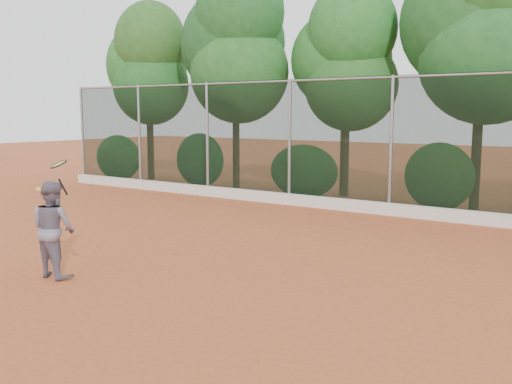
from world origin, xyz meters
The scene contains 7 objects.
ground centered at (0.00, 0.00, 0.00)m, with size 80.00×80.00×0.00m, color #AB4F28.
concrete_curb centered at (0.00, 6.82, 0.15)m, with size 24.00×0.20×0.30m, color silver.
tennis_player centered at (-2.21, -1.40, 0.77)m, with size 0.74×0.58×1.53m, color slate.
chainlink_fence centered at (0.00, 7.00, 1.86)m, with size 24.09×0.09×3.50m.
foliage_backdrop centered at (-0.55, 8.98, 4.40)m, with size 23.70×3.63×7.55m.
tennis_racket centered at (-1.89, -1.47, 1.76)m, with size 0.35×0.35×0.55m.
tennis_ball_in_flight centered at (-2.95, -1.12, 1.30)m, with size 0.07×0.07×0.07m.
Camera 1 is at (5.40, -6.80, 2.57)m, focal length 40.00 mm.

